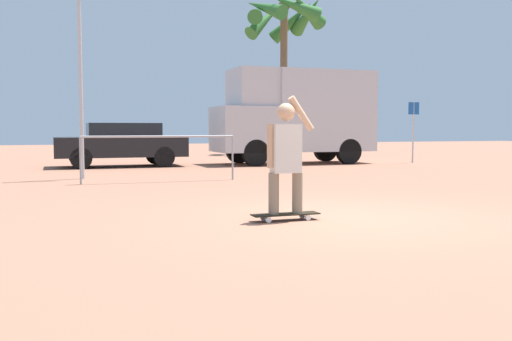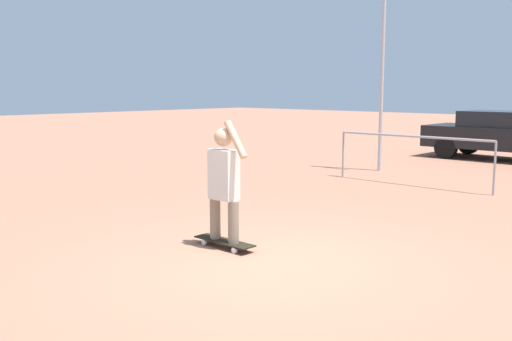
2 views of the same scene
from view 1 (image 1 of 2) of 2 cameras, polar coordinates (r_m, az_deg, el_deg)
ground_plane at (r=7.96m, az=9.01°, el=-4.71°), size 80.00×80.00×0.00m
skateboard at (r=7.64m, az=2.97°, el=-4.44°), size 0.93×0.24×0.09m
person_skateboarder at (r=7.56m, az=2.99°, el=1.88°), size 0.67×0.24×1.57m
camper_van at (r=20.25m, az=4.06°, el=5.70°), size 5.58×2.08×3.26m
parked_car_black at (r=19.06m, az=-13.33°, el=2.67°), size 4.11×1.85×1.41m
palm_tree_near_van at (r=28.78m, az=2.79°, el=14.92°), size 4.09×4.17×7.82m
flagpole at (r=14.70m, az=-16.89°, el=11.16°), size 0.99×0.12×5.35m
street_sign at (r=21.43m, az=15.46°, el=4.54°), size 0.44×0.06×2.19m
plaza_railing_segment at (r=13.31m, az=-9.60°, el=2.66°), size 3.55×0.05×1.08m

